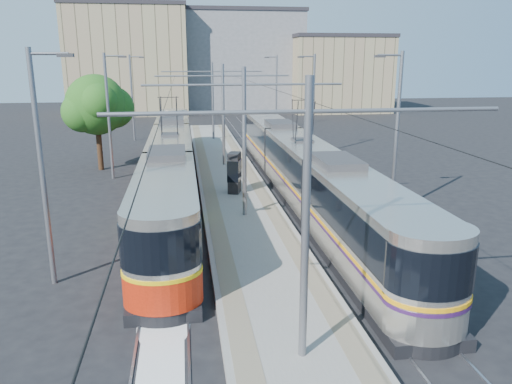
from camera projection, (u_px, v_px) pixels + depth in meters
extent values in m
plane|color=black|center=(274.00, 295.00, 16.70)|extent=(160.00, 160.00, 0.00)
cube|color=gray|center=(228.00, 176.00, 32.91)|extent=(4.00, 50.00, 0.30)
cube|color=gray|center=(206.00, 174.00, 32.67)|extent=(0.70, 50.00, 0.01)
cube|color=gray|center=(250.00, 173.00, 33.07)|extent=(0.70, 50.00, 0.01)
cube|color=gray|center=(162.00, 180.00, 32.34)|extent=(0.07, 70.00, 0.03)
cube|color=gray|center=(184.00, 179.00, 32.55)|extent=(0.07, 70.00, 0.03)
cube|color=gray|center=(271.00, 176.00, 33.35)|extent=(0.07, 70.00, 0.03)
cube|color=gray|center=(292.00, 176.00, 33.55)|extent=(0.07, 70.00, 0.03)
cube|color=silver|center=(162.00, 354.00, 13.33)|extent=(1.20, 5.00, 0.01)
cube|color=black|center=(172.00, 187.00, 29.91)|extent=(2.30, 31.80, 0.40)
cube|color=#BCB7AD|center=(171.00, 160.00, 29.48)|extent=(2.40, 30.20, 2.90)
cube|color=black|center=(171.00, 152.00, 29.35)|extent=(2.43, 30.20, 1.30)
cube|color=gold|center=(171.00, 166.00, 29.58)|extent=(2.43, 30.20, 0.12)
cube|color=#B6210A|center=(172.00, 175.00, 29.71)|extent=(2.42, 30.20, 1.10)
cube|color=#2D2D30|center=(170.00, 133.00, 29.06)|extent=(1.68, 3.00, 0.30)
cube|color=black|center=(301.00, 196.00, 27.98)|extent=(2.30, 30.99, 0.40)
cube|color=beige|center=(302.00, 167.00, 27.56)|extent=(2.40, 29.39, 2.90)
cube|color=black|center=(302.00, 158.00, 27.43)|extent=(2.43, 29.39, 1.30)
cube|color=orange|center=(302.00, 174.00, 27.66)|extent=(2.43, 29.39, 0.12)
cube|color=#301343|center=(301.00, 177.00, 27.70)|extent=(2.43, 29.39, 0.10)
cube|color=#2D2D30|center=(302.00, 138.00, 27.14)|extent=(1.68, 3.00, 0.30)
cylinder|color=slate|center=(306.00, 225.00, 11.90)|extent=(0.20, 0.20, 7.00)
cylinder|color=slate|center=(309.00, 111.00, 11.20)|extent=(9.20, 0.10, 0.10)
cylinder|color=slate|center=(244.00, 143.00, 23.37)|extent=(0.20, 0.20, 7.00)
cylinder|color=slate|center=(244.00, 85.00, 22.67)|extent=(9.20, 0.10, 0.10)
cylinder|color=slate|center=(223.00, 115.00, 34.83)|extent=(0.20, 0.20, 7.00)
cylinder|color=slate|center=(223.00, 76.00, 34.13)|extent=(9.20, 0.10, 0.10)
cylinder|color=slate|center=(213.00, 101.00, 46.30)|extent=(0.20, 0.20, 7.00)
cylinder|color=slate|center=(212.00, 71.00, 45.60)|extent=(9.20, 0.10, 0.10)
cylinder|color=black|center=(169.00, 93.00, 31.01)|extent=(0.02, 70.00, 0.02)
cylinder|color=black|center=(283.00, 92.00, 32.01)|extent=(0.02, 70.00, 0.02)
cylinder|color=slate|center=(42.00, 172.00, 16.53)|extent=(0.18, 0.18, 8.00)
cube|color=#2D2D30|center=(65.00, 55.00, 15.71)|extent=(0.50, 0.22, 0.12)
cylinder|color=slate|center=(109.00, 118.00, 31.82)|extent=(0.18, 0.18, 8.00)
cube|color=#2D2D30|center=(122.00, 57.00, 31.00)|extent=(0.50, 0.22, 0.12)
cylinder|color=slate|center=(132.00, 98.00, 47.11)|extent=(0.18, 0.18, 8.00)
cube|color=#2D2D30|center=(142.00, 57.00, 46.30)|extent=(0.50, 0.22, 0.12)
cylinder|color=slate|center=(396.00, 136.00, 24.36)|extent=(0.18, 0.18, 8.00)
cube|color=#2D2D30|center=(380.00, 56.00, 23.23)|extent=(0.50, 0.22, 0.12)
cylinder|color=slate|center=(313.00, 106.00, 39.65)|extent=(0.18, 0.18, 8.00)
cube|color=#2D2D30|center=(301.00, 57.00, 38.53)|extent=(0.50, 0.22, 0.12)
cylinder|color=slate|center=(276.00, 93.00, 54.94)|extent=(0.18, 0.18, 8.00)
cube|color=#2D2D30|center=(267.00, 57.00, 53.82)|extent=(0.50, 0.22, 0.12)
cube|color=black|center=(234.00, 173.00, 28.00)|extent=(0.86, 1.12, 2.28)
cube|color=black|center=(234.00, 170.00, 27.96)|extent=(0.91, 1.17, 1.19)
cylinder|color=#382314|center=(100.00, 150.00, 35.10)|extent=(0.38, 0.38, 2.76)
sphere|color=#234915|center=(96.00, 105.00, 34.27)|extent=(4.14, 4.14, 4.14)
sphere|color=#234915|center=(113.00, 107.00, 35.14)|extent=(2.93, 2.93, 2.93)
cube|color=gray|center=(130.00, 62.00, 70.78)|extent=(16.00, 12.00, 14.39)
cube|color=#262328|center=(126.00, 6.00, 68.85)|extent=(16.32, 12.24, 0.50)
cube|color=gray|center=(238.00, 62.00, 76.88)|extent=(18.00, 14.00, 14.09)
cube|color=#262328|center=(238.00, 12.00, 74.99)|extent=(18.36, 14.28, 0.50)
cube|color=gray|center=(337.00, 75.00, 73.57)|extent=(14.00, 10.00, 10.47)
cube|color=#262328|center=(339.00, 36.00, 72.15)|extent=(14.28, 10.20, 0.50)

